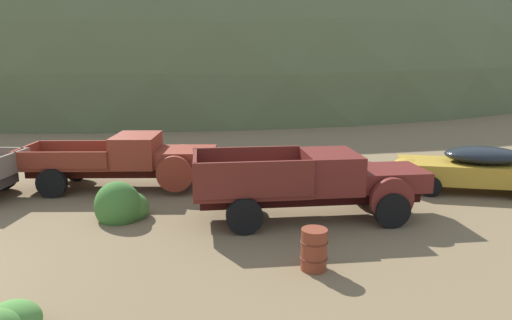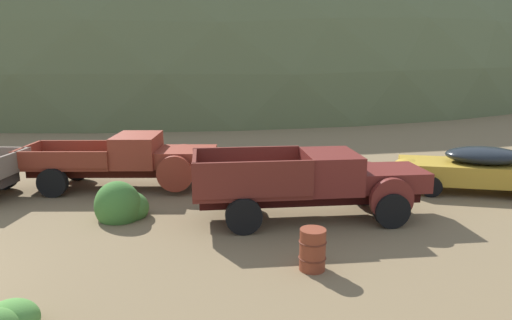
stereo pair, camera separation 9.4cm
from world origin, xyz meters
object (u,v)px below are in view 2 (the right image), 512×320
Objects in this scene: truck_oxblood at (324,183)px; oil_drum_foreground at (312,250)px; truck_rust_red at (135,160)px; car_mustard at (469,168)px.

truck_oxblood is 7.36× the size of oil_drum_foreground.
truck_rust_red is 8.39m from oil_drum_foreground.
truck_rust_red is at bearing 147.14° from truck_oxblood.
truck_rust_red reaches higher than oil_drum_foreground.
truck_oxblood is 3.44m from oil_drum_foreground.
car_mustard is (4.69, 3.54, -0.20)m from truck_oxblood.
truck_oxblood is 1.35× the size of car_mustard.
truck_rust_red is 1.36× the size of car_mustard.
car_mustard is 5.44× the size of oil_drum_foreground.
truck_rust_red reaches higher than car_mustard.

